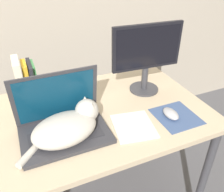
{
  "coord_description": "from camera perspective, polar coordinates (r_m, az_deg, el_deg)",
  "views": [
    {
      "loc": [
        -0.34,
        -0.57,
        1.49
      ],
      "look_at": [
        0.05,
        0.34,
        0.86
      ],
      "focal_mm": 38.0,
      "sensor_mm": 36.0,
      "label": 1
    }
  ],
  "objects": [
    {
      "name": "desk",
      "position": [
        1.3,
        -2.76,
        -6.66
      ],
      "size": [
        1.11,
        0.76,
        0.76
      ],
      "color": "tan",
      "rests_on": "ground_plane"
    },
    {
      "name": "laptop",
      "position": [
        1.1,
        -11.81,
        -6.35
      ],
      "size": [
        0.39,
        0.27,
        0.28
      ],
      "color": "#2D2D33",
      "rests_on": "desk"
    },
    {
      "name": "cat",
      "position": [
        1.07,
        -10.46,
        -7.07
      ],
      "size": [
        0.4,
        0.26,
        0.14
      ],
      "color": "#B2ADA3",
      "rests_on": "desk"
    },
    {
      "name": "external_monitor",
      "position": [
        1.34,
        8.35,
        9.9
      ],
      "size": [
        0.4,
        0.17,
        0.39
      ],
      "color": "#333338",
      "rests_on": "desk"
    },
    {
      "name": "mousepad",
      "position": [
        1.24,
        15.16,
        -4.74
      ],
      "size": [
        0.2,
        0.22,
        0.0
      ],
      "color": "#384C75",
      "rests_on": "desk"
    },
    {
      "name": "computer_mouse",
      "position": [
        1.22,
        13.96,
        -4.15
      ],
      "size": [
        0.06,
        0.1,
        0.04
      ],
      "color": "#99999E",
      "rests_on": "mousepad"
    },
    {
      "name": "book_row",
      "position": [
        1.36,
        -19.95,
        3.39
      ],
      "size": [
        0.11,
        0.16,
        0.24
      ],
      "color": "beige",
      "rests_on": "desk"
    },
    {
      "name": "notepad",
      "position": [
        1.14,
        5.17,
        -7.19
      ],
      "size": [
        0.22,
        0.24,
        0.01
      ],
      "color": "silver",
      "rests_on": "desk"
    },
    {
      "name": "webcam",
      "position": [
        1.46,
        -8.76,
        4.11
      ],
      "size": [
        0.05,
        0.05,
        0.07
      ],
      "color": "#232328",
      "rests_on": "desk"
    }
  ]
}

